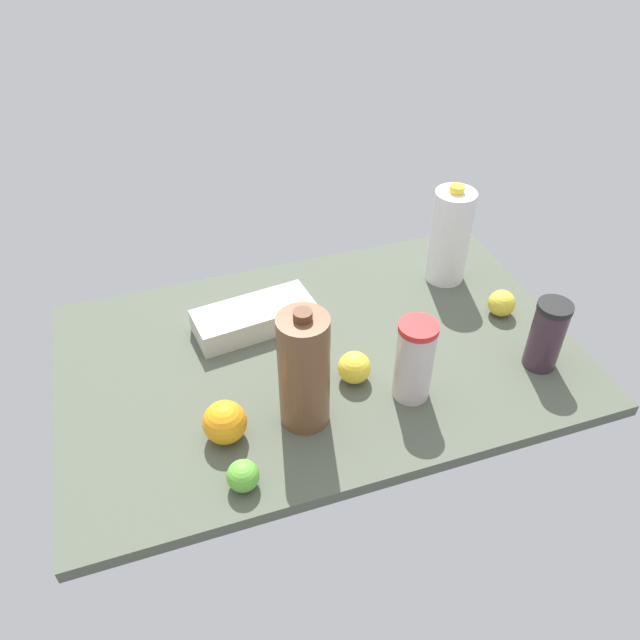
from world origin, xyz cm
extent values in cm
cube|color=#4C5344|center=(0.00, 0.00, 1.50)|extent=(120.00, 76.00, 3.00)
cylinder|color=white|center=(-41.76, -18.13, 15.88)|extent=(10.51, 10.51, 25.76)
cylinder|color=yellow|center=(-41.76, -18.13, 29.66)|extent=(3.68, 3.68, 1.80)
cylinder|color=beige|center=(-14.65, 18.75, 12.14)|extent=(8.09, 8.09, 18.27)
cylinder|color=red|center=(-14.65, 18.75, 21.97)|extent=(8.34, 8.34, 1.40)
cylinder|color=brown|center=(9.36, 17.95, 16.46)|extent=(10.37, 10.37, 26.92)
cylinder|color=#59331E|center=(9.36, 17.95, 30.82)|extent=(3.63, 3.63, 1.80)
cube|color=beige|center=(12.36, -13.89, 6.04)|extent=(30.38, 15.49, 6.08)
cylinder|color=#3B2632|center=(-46.78, 19.61, 11.01)|extent=(7.50, 7.50, 16.01)
cylinder|color=black|center=(-46.78, 19.61, 19.71)|extent=(7.72, 7.72, 1.40)
sphere|color=orange|center=(26.20, 18.03, 7.49)|extent=(8.99, 8.99, 8.99)
sphere|color=yellow|center=(-4.39, 10.84, 6.68)|extent=(7.36, 7.36, 7.36)
sphere|color=yellow|center=(-47.83, 0.75, 6.39)|extent=(6.78, 6.78, 6.78)
sphere|color=#5FB637|center=(25.55, 30.77, 6.13)|extent=(6.25, 6.25, 6.25)
camera|label=1|loc=(34.34, 102.45, 103.40)|focal=35.00mm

